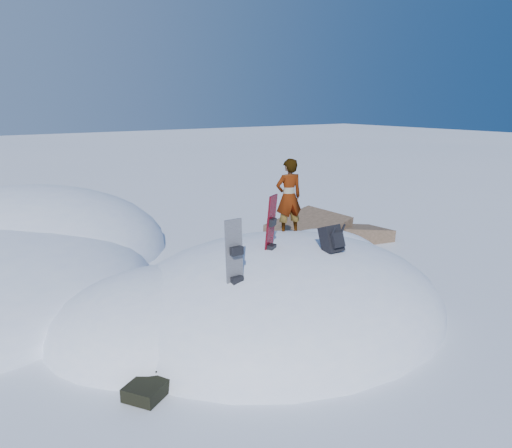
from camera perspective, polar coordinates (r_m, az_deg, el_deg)
ground at (r=10.23m, az=2.81°, el=-10.05°), size 120.00×120.00×0.00m
snow_mound at (r=10.31m, az=1.23°, el=-9.84°), size 8.00×6.00×3.00m
rock_outcrop at (r=14.64m, az=7.31°, el=-2.60°), size 4.68×4.41×1.68m
snowboard_red at (r=9.27m, az=1.62°, el=-1.59°), size 0.36×0.33×1.66m
snowboard_dark at (r=8.24m, az=-2.39°, el=-5.11°), size 0.32×0.19×1.69m
backpack at (r=9.43m, az=8.71°, el=-1.74°), size 0.36×0.46×0.61m
gear_pile at (r=7.82m, az=-11.74°, el=-17.42°), size 0.98×0.82×0.26m
person at (r=10.75m, az=3.76°, el=3.09°), size 0.67×0.50×1.66m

